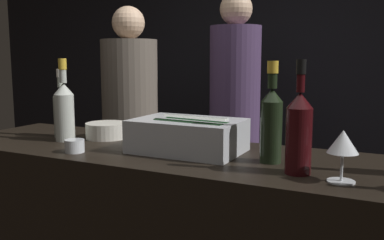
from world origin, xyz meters
TOP-DOWN VIEW (x-y plane):
  - wall_back_chalkboard at (0.00, 2.30)m, footprint 6.40×0.06m
  - ice_bin_with_bottles at (-0.01, 0.30)m, footprint 0.40×0.27m
  - bowl_white at (-0.46, 0.40)m, footprint 0.18×0.18m
  - wine_glass at (0.57, 0.14)m, footprint 0.09×0.09m
  - candle_votive at (-0.39, 0.11)m, footprint 0.07×0.07m
  - red_wine_bottle_black_foil at (0.43, 0.18)m, footprint 0.08×0.08m
  - champagne_bottle at (0.32, 0.28)m, footprint 0.07×0.07m
  - white_wine_bottle at (-0.66, 0.33)m, footprint 0.07×0.07m
  - rose_wine_bottle at (-0.58, 0.27)m, footprint 0.08×0.08m
  - person_in_hoodie at (-0.28, 1.53)m, footprint 0.33×0.33m
  - person_blond_tee at (-0.89, 1.20)m, footprint 0.36×0.36m

SIDE VIEW (x-z plane):
  - person_blond_tee at x=-0.89m, z-range 0.10..1.85m
  - person_in_hoodie at x=-0.28m, z-range 0.12..1.96m
  - candle_votive at x=-0.39m, z-range 1.07..1.12m
  - bowl_white at x=-0.46m, z-range 1.07..1.14m
  - ice_bin_with_bottles at x=-0.01m, z-range 1.08..1.21m
  - wine_glass at x=0.57m, z-range 1.11..1.26m
  - white_wine_bottle at x=-0.66m, z-range 1.04..1.35m
  - red_wine_bottle_black_foil at x=0.43m, z-range 1.03..1.38m
  - rose_wine_bottle at x=-0.58m, z-range 1.04..1.39m
  - champagne_bottle at x=0.32m, z-range 1.04..1.39m
  - wall_back_chalkboard at x=0.00m, z-range 0.00..2.80m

